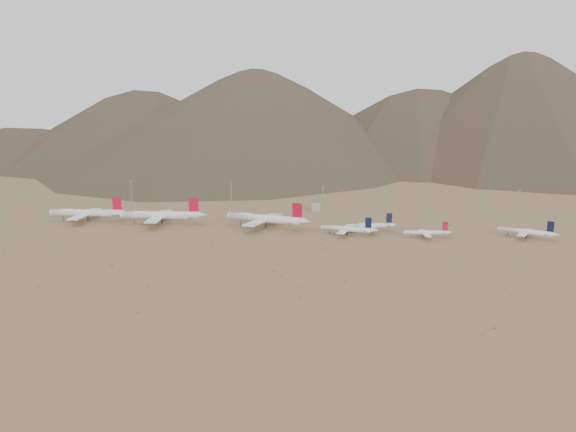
% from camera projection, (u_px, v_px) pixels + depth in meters
% --- Properties ---
extents(ground, '(3000.00, 3000.00, 0.00)m').
position_uv_depth(ground, '(255.00, 237.00, 426.58)').
color(ground, '#9C7751').
rests_on(ground, ground).
extents(mountain_ridge, '(4400.00, 1000.00, 300.00)m').
position_uv_depth(mountain_ridge, '(353.00, 86.00, 1266.89)').
color(mountain_ridge, brown).
rests_on(mountain_ridge, ground).
extents(widebody_west, '(71.07, 55.38, 21.23)m').
position_uv_depth(widebody_west, '(87.00, 213.00, 486.22)').
color(widebody_west, white).
rests_on(widebody_west, ground).
extents(widebody_centre, '(74.51, 58.24, 22.32)m').
position_uv_depth(widebody_centre, '(160.00, 215.00, 473.62)').
color(widebody_centre, white).
rests_on(widebody_centre, ground).
extents(widebody_east, '(74.44, 58.34, 22.37)m').
position_uv_depth(widebody_east, '(265.00, 219.00, 458.48)').
color(widebody_east, white).
rests_on(widebody_east, ground).
extents(narrowbody_a, '(44.72, 32.56, 14.84)m').
position_uv_depth(narrowbody_a, '(348.00, 229.00, 431.81)').
color(narrowbody_a, white).
rests_on(narrowbody_a, ground).
extents(narrowbody_b, '(41.41, 31.04, 14.38)m').
position_uv_depth(narrowbody_b, '(370.00, 226.00, 444.49)').
color(narrowbody_b, white).
rests_on(narrowbody_b, ground).
extents(narrowbody_c, '(36.91, 26.93, 12.27)m').
position_uv_depth(narrowbody_c, '(427.00, 233.00, 423.12)').
color(narrowbody_c, white).
rests_on(narrowbody_c, ground).
extents(narrowbody_d, '(41.94, 31.43, 14.56)m').
position_uv_depth(narrowbody_d, '(527.00, 232.00, 421.75)').
color(narrowbody_d, white).
rests_on(narrowbody_d, ground).
extents(control_tower, '(8.00, 8.00, 12.00)m').
position_uv_depth(control_tower, '(316.00, 206.00, 535.68)').
color(control_tower, tan).
rests_on(control_tower, ground).
extents(mast_far_west, '(2.00, 0.60, 25.70)m').
position_uv_depth(mast_far_west, '(131.00, 192.00, 564.69)').
color(mast_far_west, gray).
rests_on(mast_far_west, ground).
extents(mast_west, '(2.00, 0.60, 25.70)m').
position_uv_depth(mast_west, '(231.00, 193.00, 556.43)').
color(mast_west, gray).
rests_on(mast_west, ground).
extents(mast_centre, '(2.00, 0.60, 25.70)m').
position_uv_depth(mast_centre, '(323.00, 200.00, 514.62)').
color(mast_centre, gray).
rests_on(mast_centre, ground).
extents(mast_east, '(2.00, 0.60, 25.70)m').
position_uv_depth(mast_east, '(423.00, 196.00, 538.78)').
color(mast_east, gray).
rests_on(mast_east, ground).
extents(mast_far_east, '(2.00, 0.60, 25.70)m').
position_uv_depth(mast_far_east, '(518.00, 203.00, 496.09)').
color(mast_far_east, gray).
rests_on(mast_far_east, ground).
extents(desert_scrub, '(432.74, 173.95, 0.89)m').
position_uv_depth(desert_scrub, '(213.00, 266.00, 345.75)').
color(desert_scrub, brown).
rests_on(desert_scrub, ground).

